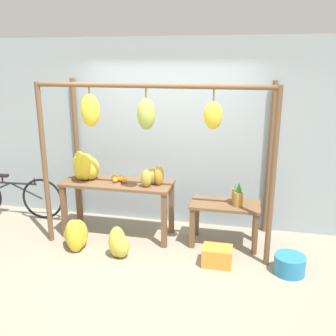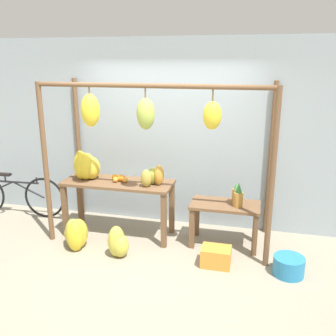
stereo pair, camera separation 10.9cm
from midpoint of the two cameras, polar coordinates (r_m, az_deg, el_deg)
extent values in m
plane|color=gray|center=(4.86, -3.07, -14.47)|extent=(20.00, 20.00, 0.00)
cube|color=#99A8B2|center=(5.66, 0.90, 5.20)|extent=(8.00, 0.08, 2.80)
cylinder|color=brown|center=(5.32, -17.60, 0.45)|extent=(0.07, 0.07, 2.21)
cylinder|color=brown|center=(4.57, 16.22, -1.96)|extent=(0.07, 0.07, 2.21)
cylinder|color=brown|center=(6.14, -12.95, 2.85)|extent=(0.07, 0.07, 2.21)
cylinder|color=brown|center=(5.51, 15.91, 1.12)|extent=(0.07, 0.07, 2.21)
cylinder|color=brown|center=(4.54, -2.15, 12.42)|extent=(2.97, 0.06, 0.06)
cylinder|color=brown|center=(4.81, -11.28, 11.52)|extent=(0.02, 0.02, 0.08)
ellipsoid|color=yellow|center=(4.84, -11.12, 8.61)|extent=(0.24, 0.22, 0.41)
cylinder|color=brown|center=(4.56, -2.78, 11.35)|extent=(0.02, 0.02, 0.11)
ellipsoid|color=#9EB247|center=(4.59, -2.74, 8.24)|extent=(0.23, 0.20, 0.39)
cylinder|color=brown|center=(4.40, 7.57, 10.90)|extent=(0.02, 0.02, 0.13)
ellipsoid|color=yellow|center=(4.42, 7.46, 7.92)|extent=(0.22, 0.20, 0.33)
cube|color=brown|center=(5.36, -7.06, -2.25)|extent=(1.57, 0.57, 0.04)
cube|color=brown|center=(5.59, -14.87, -6.33)|extent=(0.07, 0.07, 0.77)
cube|color=brown|center=(5.09, -0.04, -8.08)|extent=(0.07, 0.07, 0.77)
cube|color=brown|center=(5.98, -12.72, -4.69)|extent=(0.07, 0.07, 0.77)
cube|color=brown|center=(5.51, 1.15, -6.11)|extent=(0.07, 0.07, 0.77)
cube|color=brown|center=(5.15, 9.30, -5.60)|extent=(0.93, 0.49, 0.04)
cube|color=brown|center=(5.13, 4.28, -9.18)|extent=(0.07, 0.07, 0.56)
cube|color=brown|center=(5.08, 13.69, -9.91)|extent=(0.07, 0.07, 0.56)
cube|color=brown|center=(5.49, 4.98, -7.46)|extent=(0.07, 0.07, 0.56)
cube|color=brown|center=(5.44, 13.74, -8.11)|extent=(0.07, 0.07, 0.56)
ellipsoid|color=gold|center=(5.48, -11.03, 0.01)|extent=(0.26, 0.29, 0.33)
ellipsoid|color=#9EB247|center=(5.52, -11.50, 0.33)|extent=(0.24, 0.23, 0.37)
ellipsoid|color=gold|center=(5.58, -12.09, 0.31)|extent=(0.25, 0.23, 0.35)
ellipsoid|color=yellow|center=(5.47, -12.61, 0.41)|extent=(0.26, 0.27, 0.43)
ellipsoid|color=yellow|center=(5.46, -11.94, 0.24)|extent=(0.29, 0.27, 0.39)
sphere|color=orange|center=(5.36, -6.50, -1.53)|extent=(0.08, 0.08, 0.08)
sphere|color=orange|center=(5.39, -7.51, -1.41)|extent=(0.09, 0.09, 0.09)
sphere|color=orange|center=(5.36, -7.05, -1.57)|extent=(0.08, 0.08, 0.08)
sphere|color=orange|center=(5.35, -6.70, -1.51)|extent=(0.09, 0.09, 0.09)
sphere|color=orange|center=(5.31, -7.42, -1.78)|extent=(0.08, 0.08, 0.08)
sphere|color=orange|center=(5.28, -6.00, -1.83)|extent=(0.08, 0.08, 0.08)
sphere|color=orange|center=(5.42, -6.60, -1.38)|extent=(0.07, 0.07, 0.07)
sphere|color=orange|center=(5.33, -6.38, -1.56)|extent=(0.09, 0.09, 0.09)
sphere|color=orange|center=(5.39, -6.70, -1.50)|extent=(0.07, 0.07, 0.07)
sphere|color=orange|center=(5.35, -6.63, -1.50)|extent=(0.10, 0.10, 0.10)
cylinder|color=#B27F38|center=(5.17, 10.92, -4.20)|extent=(0.11, 0.11, 0.19)
cone|color=#428442|center=(5.12, 11.01, -2.72)|extent=(0.08, 0.08, 0.09)
cylinder|color=#B27F38|center=(5.04, 11.26, -4.74)|extent=(0.13, 0.13, 0.20)
cone|color=#337538|center=(4.99, 11.37, -2.97)|extent=(0.09, 0.09, 0.13)
ellipsoid|color=gold|center=(5.31, -13.00, -10.27)|extent=(0.30, 0.29, 0.30)
ellipsoid|color=gold|center=(5.33, -12.94, -9.58)|extent=(0.30, 0.33, 0.40)
ellipsoid|color=gold|center=(5.42, -13.59, -9.77)|extent=(0.32, 0.30, 0.30)
ellipsoid|color=#9EB247|center=(5.29, -13.64, -9.65)|extent=(0.26, 0.28, 0.42)
ellipsoid|color=yellow|center=(5.20, -13.40, -10.05)|extent=(0.24, 0.21, 0.43)
ellipsoid|color=gold|center=(4.99, -6.70, -11.63)|extent=(0.34, 0.34, 0.32)
ellipsoid|color=gold|center=(4.98, -7.23, -11.03)|extent=(0.30, 0.30, 0.43)
cube|color=orange|center=(4.83, 7.99, -13.22)|extent=(0.36, 0.27, 0.24)
cylinder|color=teal|center=(4.84, 18.55, -13.97)|extent=(0.37, 0.37, 0.23)
torus|color=black|center=(6.34, -17.86, -4.35)|extent=(0.68, 0.08, 0.68)
cylinder|color=black|center=(6.52, -22.11, -1.98)|extent=(0.89, 0.09, 0.03)
cylinder|color=black|center=(6.43, -20.02, -3.15)|extent=(0.53, 0.06, 0.27)
cylinder|color=black|center=(6.58, -23.12, -1.49)|extent=(0.02, 0.02, 0.10)
cube|color=black|center=(6.56, -23.19, -0.91)|extent=(0.20, 0.09, 0.04)
cylinder|color=black|center=(6.30, -18.93, -1.80)|extent=(0.02, 0.02, 0.10)
ellipsoid|color=#B2993D|center=(5.06, -2.71, -1.57)|extent=(0.17, 0.15, 0.24)
ellipsoid|color=#93A33D|center=(5.17, -1.75, -1.20)|extent=(0.15, 0.17, 0.24)
ellipsoid|color=gold|center=(5.12, -0.77, -1.10)|extent=(0.17, 0.19, 0.28)
camera|label=1|loc=(0.05, -89.38, 0.18)|focal=40.00mm
camera|label=2|loc=(0.05, 90.62, -0.18)|focal=40.00mm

